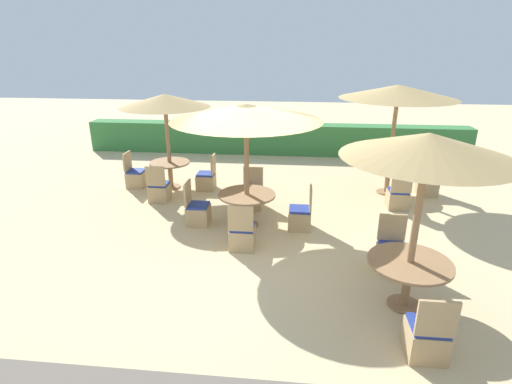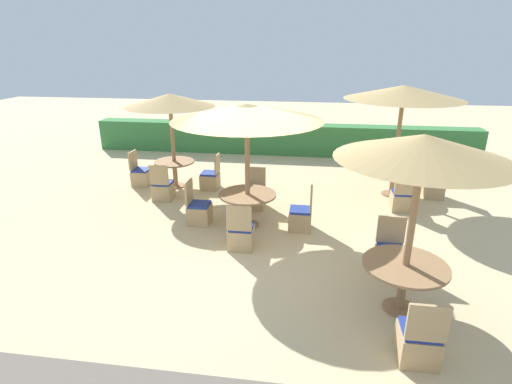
# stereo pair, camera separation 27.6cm
# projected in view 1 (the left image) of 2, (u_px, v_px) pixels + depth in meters

# --- Properties ---
(ground_plane) EXTENTS (40.00, 40.00, 0.00)m
(ground_plane) POSITION_uv_depth(u_px,v_px,m) (253.00, 248.00, 7.54)
(ground_plane) COLOR #D1BA8C
(hedge_row) EXTENTS (13.00, 0.70, 1.03)m
(hedge_row) POSITION_uv_depth(u_px,v_px,m) (275.00, 139.00, 13.81)
(hedge_row) COLOR #387A3D
(hedge_row) RESTS_ON ground_plane
(parasol_back_right) EXTENTS (2.76, 2.76, 2.71)m
(parasol_back_right) POSITION_uv_depth(u_px,v_px,m) (398.00, 92.00, 9.42)
(parasol_back_right) COLOR #93704C
(parasol_back_right) RESTS_ON ground_plane
(round_table_back_right) EXTENTS (1.04, 1.04, 0.74)m
(round_table_back_right) POSITION_uv_depth(u_px,v_px,m) (388.00, 171.00, 10.11)
(round_table_back_right) COLOR #93704C
(round_table_back_right) RESTS_ON ground_plane
(patio_chair_back_right_east) EXTENTS (0.46, 0.46, 0.93)m
(patio_chair_back_right_east) POSITION_uv_depth(u_px,v_px,m) (428.00, 185.00, 10.07)
(patio_chair_back_right_east) COLOR tan
(patio_chair_back_right_east) RESTS_ON ground_plane
(patio_chair_back_right_south) EXTENTS (0.46, 0.46, 0.93)m
(patio_chair_back_right_south) POSITION_uv_depth(u_px,v_px,m) (398.00, 197.00, 9.26)
(patio_chair_back_right_south) COLOR tan
(patio_chair_back_right_south) RESTS_ON ground_plane
(parasol_center) EXTENTS (2.96, 2.96, 2.54)m
(parasol_center) POSITION_uv_depth(u_px,v_px,m) (246.00, 113.00, 7.63)
(parasol_center) COLOR #93704C
(parasol_center) RESTS_ON ground_plane
(round_table_center) EXTENTS (1.18, 1.18, 0.71)m
(round_table_center) POSITION_uv_depth(u_px,v_px,m) (247.00, 200.00, 8.26)
(round_table_center) COLOR #93704C
(round_table_center) RESTS_ON ground_plane
(patio_chair_center_east) EXTENTS (0.46, 0.46, 0.93)m
(patio_chair_center_east) POSITION_uv_depth(u_px,v_px,m) (300.00, 217.00, 8.24)
(patio_chair_center_east) COLOR tan
(patio_chair_center_east) RESTS_ON ground_plane
(patio_chair_center_west) EXTENTS (0.46, 0.46, 0.93)m
(patio_chair_center_west) POSITION_uv_depth(u_px,v_px,m) (198.00, 212.00, 8.45)
(patio_chair_center_west) COLOR tan
(patio_chair_center_west) RESTS_ON ground_plane
(patio_chair_center_south) EXTENTS (0.46, 0.46, 0.93)m
(patio_chair_center_south) POSITION_uv_depth(u_px,v_px,m) (242.00, 235.00, 7.43)
(patio_chair_center_south) COLOR tan
(patio_chair_center_south) RESTS_ON ground_plane
(patio_chair_center_north) EXTENTS (0.46, 0.46, 0.93)m
(patio_chair_center_north) POSITION_uv_depth(u_px,v_px,m) (252.00, 197.00, 9.31)
(patio_chair_center_north) COLOR tan
(patio_chair_center_north) RESTS_ON ground_plane
(parasol_front_right) EXTENTS (2.21, 2.21, 2.58)m
(parasol_front_right) POSITION_uv_depth(u_px,v_px,m) (428.00, 147.00, 5.04)
(parasol_front_right) COLOR #93704C
(parasol_front_right) RESTS_ON ground_plane
(round_table_front_right) EXTENTS (1.18, 1.18, 0.74)m
(round_table_front_right) POSITION_uv_depth(u_px,v_px,m) (409.00, 270.00, 5.67)
(round_table_front_right) COLOR #93704C
(round_table_front_right) RESTS_ON ground_plane
(patio_chair_front_right_south) EXTENTS (0.46, 0.46, 0.93)m
(patio_chair_front_right_south) POSITION_uv_depth(u_px,v_px,m) (427.00, 338.00, 4.86)
(patio_chair_front_right_south) COLOR tan
(patio_chair_front_right_south) RESTS_ON ground_plane
(patio_chair_front_right_north) EXTENTS (0.46, 0.46, 0.93)m
(patio_chair_front_right_north) POSITION_uv_depth(u_px,v_px,m) (392.00, 255.00, 6.75)
(patio_chair_front_right_north) COLOR tan
(patio_chair_front_right_north) RESTS_ON ground_plane
(parasol_back_left) EXTENTS (2.27, 2.27, 2.45)m
(parasol_back_left) POSITION_uv_depth(u_px,v_px,m) (165.00, 101.00, 9.89)
(parasol_back_left) COLOR #93704C
(parasol_back_left) RESTS_ON ground_plane
(round_table_back_left) EXTENTS (1.04, 1.04, 0.70)m
(round_table_back_left) POSITION_uv_depth(u_px,v_px,m) (170.00, 168.00, 10.50)
(round_table_back_left) COLOR #93704C
(round_table_back_left) RESTS_ON ground_plane
(patio_chair_back_left_south) EXTENTS (0.46, 0.46, 0.93)m
(patio_chair_back_left_south) POSITION_uv_depth(u_px,v_px,m) (159.00, 191.00, 9.69)
(patio_chair_back_left_south) COLOR tan
(patio_chair_back_left_south) RESTS_ON ground_plane
(patio_chair_back_left_west) EXTENTS (0.46, 0.46, 0.93)m
(patio_chair_back_left_west) POSITION_uv_depth(u_px,v_px,m) (136.00, 177.00, 10.68)
(patio_chair_back_left_west) COLOR tan
(patio_chair_back_left_west) RESTS_ON ground_plane
(patio_chair_back_left_east) EXTENTS (0.46, 0.46, 0.93)m
(patio_chair_back_left_east) POSITION_uv_depth(u_px,v_px,m) (207.00, 180.00, 10.46)
(patio_chair_back_left_east) COLOR tan
(patio_chair_back_left_east) RESTS_ON ground_plane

